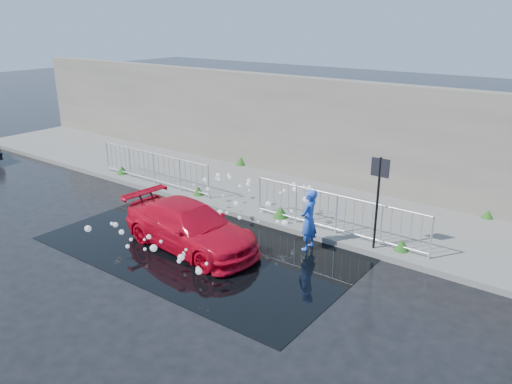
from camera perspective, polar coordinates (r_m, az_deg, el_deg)
ground at (r=12.81m, az=-10.36°, el=-6.89°), size 90.00×90.00×0.00m
pavement at (r=16.28m, az=2.44°, el=-0.44°), size 30.00×4.00×0.15m
curb at (r=14.78m, az=-1.94°, el=-2.55°), size 30.00×0.25×0.16m
retaining_wall at (r=17.57m, az=6.61°, el=7.14°), size 30.00×0.60×3.50m
puddle at (r=13.12m, az=-5.68°, el=-5.97°), size 8.00×5.00×0.01m
sign_post at (r=12.27m, az=13.82°, el=0.38°), size 0.45×0.06×2.50m
railing_left at (r=17.42m, az=-11.60°, el=2.80°), size 5.05×0.05×1.10m
railing_right at (r=13.29m, az=9.17°, el=-2.35°), size 5.05×0.05×1.10m
weeds at (r=15.97m, az=0.58°, el=0.04°), size 12.17×3.93×0.34m
water_spray at (r=13.36m, az=-4.63°, el=-2.27°), size 3.71×5.50×0.98m
red_car at (r=12.77m, az=-7.53°, el=-3.96°), size 4.11×1.96×1.16m
person at (r=12.57m, az=6.05°, el=-3.17°), size 0.42×0.61×1.61m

